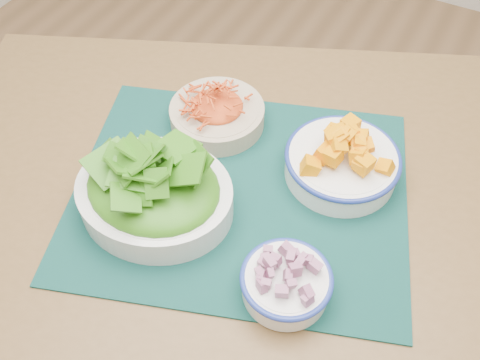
# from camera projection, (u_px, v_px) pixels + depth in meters

# --- Properties ---
(ground) EXTENTS (4.00, 4.00, 0.00)m
(ground) POSITION_uv_depth(u_px,v_px,m) (219.00, 333.00, 1.55)
(ground) COLOR #9F764D
(ground) RESTS_ON ground
(table) EXTENTS (1.35, 1.16, 0.75)m
(table) POSITION_uv_depth(u_px,v_px,m) (245.00, 213.00, 1.02)
(table) COLOR brown
(table) RESTS_ON ground
(placemat) EXTENTS (0.68, 0.62, 0.00)m
(placemat) POSITION_uv_depth(u_px,v_px,m) (240.00, 192.00, 0.92)
(placemat) COLOR black
(placemat) RESTS_ON table
(carrot_bowl) EXTENTS (0.22, 0.22, 0.07)m
(carrot_bowl) POSITION_uv_depth(u_px,v_px,m) (217.00, 111.00, 1.00)
(carrot_bowl) COLOR tan
(carrot_bowl) RESTS_ON placemat
(squash_bowl) EXTENTS (0.23, 0.23, 0.10)m
(squash_bowl) POSITION_uv_depth(u_px,v_px,m) (343.00, 156.00, 0.91)
(squash_bowl) COLOR white
(squash_bowl) RESTS_ON placemat
(lettuce_bowl) EXTENTS (0.29, 0.26, 0.13)m
(lettuce_bowl) POSITION_uv_depth(u_px,v_px,m) (153.00, 186.00, 0.85)
(lettuce_bowl) COLOR silver
(lettuce_bowl) RESTS_ON placemat
(onion_bowl) EXTENTS (0.16, 0.16, 0.07)m
(onion_bowl) POSITION_uv_depth(u_px,v_px,m) (286.00, 280.00, 0.77)
(onion_bowl) COLOR white
(onion_bowl) RESTS_ON placemat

